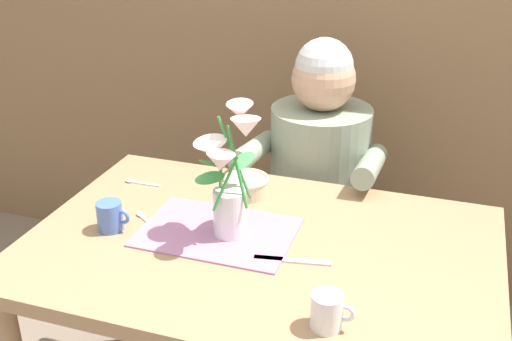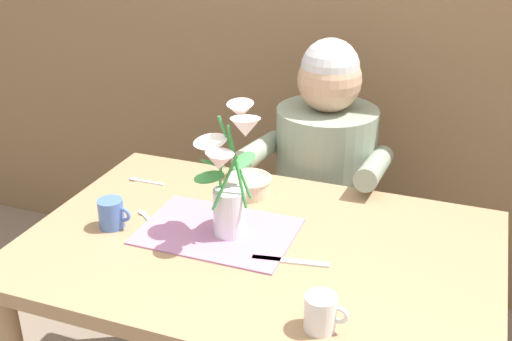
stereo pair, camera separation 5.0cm
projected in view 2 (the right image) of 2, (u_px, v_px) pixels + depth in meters
name	position (u px, v px, depth m)	size (l,w,h in m)	color
dining_table	(259.00, 275.00, 1.63)	(1.20, 0.80, 0.74)	#9E7A56
seated_person	(323.00, 200.00, 2.18)	(0.45, 0.47, 1.14)	#4C4C56
striped_placemat	(218.00, 231.00, 1.64)	(0.40, 0.28, 0.01)	#B275A3
flower_vase	(229.00, 175.00, 1.55)	(0.20, 0.22, 0.35)	silver
ceramic_bowl	(249.00, 185.00, 1.82)	(0.14, 0.14, 0.06)	beige
dinner_knife	(290.00, 261.00, 1.51)	(0.19, 0.02, 0.01)	silver
coffee_cup	(321.00, 313.00, 1.27)	(0.09, 0.07, 0.08)	silver
ceramic_mug	(112.00, 214.00, 1.65)	(0.09, 0.07, 0.08)	#476BB7
spoon_0	(146.00, 216.00, 1.71)	(0.10, 0.08, 0.01)	silver
spoon_1	(141.00, 180.00, 1.91)	(0.12, 0.02, 0.01)	silver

